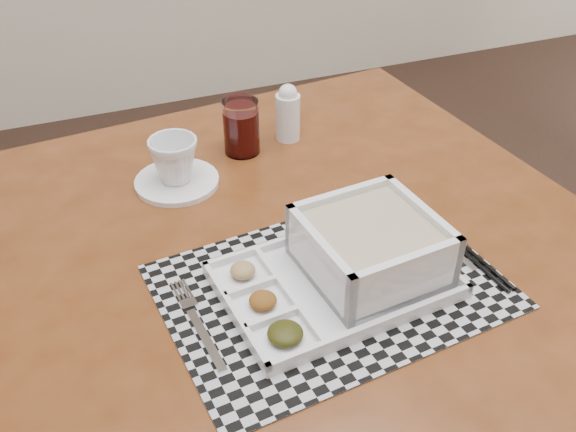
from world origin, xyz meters
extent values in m
cube|color=#4B230D|center=(-0.52, 0.43, 0.73)|extent=(1.09, 1.09, 0.04)
cylinder|color=#4B230D|center=(-1.01, 0.84, 0.35)|extent=(0.05, 0.05, 0.71)
cylinder|color=#4B230D|center=(-0.12, 0.92, 0.35)|extent=(0.05, 0.05, 0.71)
cube|color=#4B230D|center=(-0.56, 0.86, 0.67)|extent=(0.86, 0.11, 0.08)
cube|color=#4B230D|center=(-0.95, 0.39, 0.67)|extent=(0.11, 0.86, 0.08)
cube|color=#4B230D|center=(-0.10, 0.47, 0.67)|extent=(0.11, 0.86, 0.08)
cube|color=#A9A9B0|center=(-0.51, 0.31, 0.75)|extent=(0.50, 0.38, 0.00)
cube|color=white|center=(-0.51, 0.31, 0.76)|extent=(0.34, 0.25, 0.01)
cube|color=white|center=(-0.52, 0.41, 0.77)|extent=(0.32, 0.04, 0.01)
cube|color=white|center=(-0.50, 0.20, 0.77)|extent=(0.32, 0.04, 0.01)
cube|color=white|center=(-0.66, 0.29, 0.77)|extent=(0.03, 0.22, 0.01)
cube|color=white|center=(-0.35, 0.32, 0.77)|extent=(0.03, 0.22, 0.01)
cube|color=white|center=(-0.58, 0.30, 0.77)|extent=(0.03, 0.20, 0.01)
cube|color=white|center=(-0.62, 0.26, 0.77)|extent=(0.08, 0.02, 0.01)
cube|color=white|center=(-0.63, 0.33, 0.77)|extent=(0.08, 0.02, 0.01)
ellipsoid|color=black|center=(-0.61, 0.23, 0.77)|extent=(0.05, 0.05, 0.02)
ellipsoid|color=#52310D|center=(-0.62, 0.30, 0.77)|extent=(0.04, 0.04, 0.02)
ellipsoid|color=olive|center=(-0.62, 0.36, 0.77)|extent=(0.04, 0.04, 0.02)
cube|color=white|center=(-0.45, 0.31, 0.77)|extent=(0.20, 0.20, 0.01)
cube|color=white|center=(-0.46, 0.40, 0.80)|extent=(0.18, 0.03, 0.09)
cube|color=white|center=(-0.44, 0.23, 0.80)|extent=(0.18, 0.03, 0.09)
cube|color=white|center=(-0.53, 0.30, 0.80)|extent=(0.03, 0.18, 0.09)
cube|color=white|center=(-0.36, 0.32, 0.80)|extent=(0.03, 0.18, 0.09)
cube|color=tan|center=(-0.45, 0.31, 0.80)|extent=(0.17, 0.17, 0.07)
cube|color=silver|center=(-0.70, 0.27, 0.75)|extent=(0.02, 0.12, 0.00)
cube|color=silver|center=(-0.71, 0.35, 0.75)|extent=(0.02, 0.02, 0.00)
cube|color=silver|center=(-0.72, 0.38, 0.75)|extent=(0.01, 0.04, 0.00)
cube|color=silver|center=(-0.72, 0.38, 0.75)|extent=(0.01, 0.04, 0.00)
cube|color=silver|center=(-0.71, 0.38, 0.75)|extent=(0.01, 0.04, 0.00)
cube|color=silver|center=(-0.70, 0.38, 0.75)|extent=(0.01, 0.04, 0.00)
cube|color=silver|center=(-0.30, 0.32, 0.75)|extent=(0.02, 0.12, 0.00)
ellipsoid|color=silver|center=(-0.31, 0.41, 0.75)|extent=(0.04, 0.06, 0.01)
cylinder|color=black|center=(-0.29, 0.32, 0.75)|extent=(0.03, 0.24, 0.01)
cylinder|color=black|center=(-0.28, 0.32, 0.75)|extent=(0.03, 0.24, 0.01)
cylinder|color=white|center=(-0.65, 0.65, 0.75)|extent=(0.15, 0.15, 0.01)
imported|color=white|center=(-0.65, 0.65, 0.80)|extent=(0.09, 0.09, 0.08)
cylinder|color=white|center=(-0.51, 0.72, 0.80)|extent=(0.07, 0.07, 0.11)
cylinder|color=#3E0405|center=(-0.51, 0.72, 0.79)|extent=(0.06, 0.06, 0.08)
cylinder|color=white|center=(-0.41, 0.74, 0.79)|extent=(0.05, 0.05, 0.09)
sphere|color=white|center=(-0.41, 0.74, 0.85)|extent=(0.04, 0.04, 0.04)
camera|label=1|loc=(-0.82, -0.31, 1.38)|focal=40.00mm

